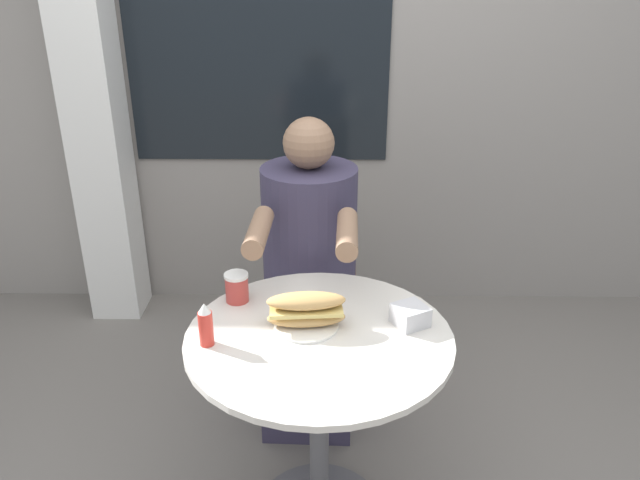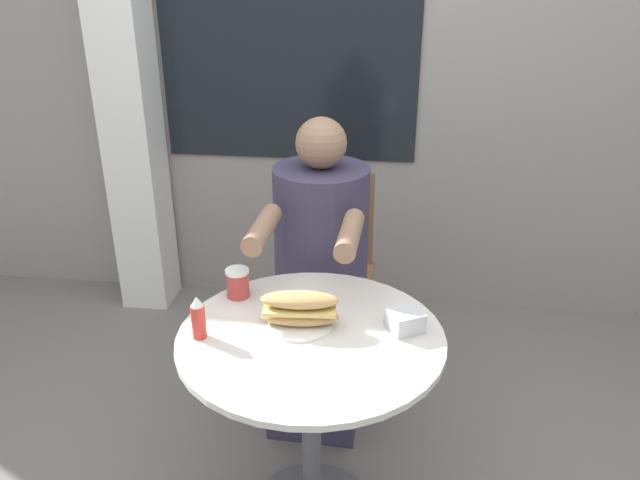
{
  "view_description": "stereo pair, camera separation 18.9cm",
  "coord_description": "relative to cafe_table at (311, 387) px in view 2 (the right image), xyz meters",
  "views": [
    {
      "loc": [
        0.02,
        -1.51,
        1.69
      ],
      "look_at": [
        0.0,
        0.21,
        0.91
      ],
      "focal_mm": 35.0,
      "sensor_mm": 36.0,
      "label": 1
    },
    {
      "loc": [
        0.21,
        -1.5,
        1.69
      ],
      "look_at": [
        0.0,
        0.21,
        0.91
      ],
      "focal_mm": 35.0,
      "sensor_mm": 36.0,
      "label": 2
    }
  ],
  "objects": [
    {
      "name": "storefront_wall",
      "position": [
        -0.0,
        1.52,
        0.88
      ],
      "size": [
        8.0,
        0.09,
        2.8
      ],
      "color": "gray",
      "rests_on": "ground_plane"
    },
    {
      "name": "lattice_pillar",
      "position": [
        -1.05,
        1.34,
        0.68
      ],
      "size": [
        0.24,
        0.24,
        2.4
      ],
      "color": "silver",
      "rests_on": "ground_plane"
    },
    {
      "name": "cafe_table",
      "position": [
        0.0,
        0.0,
        0.0
      ],
      "size": [
        0.77,
        0.77,
        0.71
      ],
      "color": "beige",
      "rests_on": "ground_plane"
    },
    {
      "name": "diner_chair",
      "position": [
        -0.04,
        0.92,
        -0.0
      ],
      "size": [
        0.39,
        0.39,
        0.87
      ],
      "rotation": [
        0.0,
        0.0,
        3.11
      ],
      "color": "brown",
      "rests_on": "ground_plane"
    },
    {
      "name": "seated_diner",
      "position": [
        -0.05,
        0.57,
        -0.01
      ],
      "size": [
        0.37,
        0.64,
        1.19
      ],
      "rotation": [
        0.0,
        0.0,
        3.11
      ],
      "color": "#38334C",
      "rests_on": "ground_plane"
    },
    {
      "name": "sandwich_on_plate",
      "position": [
        -0.04,
        0.04,
        0.24
      ],
      "size": [
        0.23,
        0.19,
        0.11
      ],
      "rotation": [
        0.0,
        0.0,
        0.07
      ],
      "color": "white",
      "rests_on": "cafe_table"
    },
    {
      "name": "drink_cup",
      "position": [
        -0.26,
        0.19,
        0.23
      ],
      "size": [
        0.08,
        0.08,
        0.09
      ],
      "color": "#B73D38",
      "rests_on": "cafe_table"
    },
    {
      "name": "napkin_box",
      "position": [
        0.27,
        0.06,
        0.21
      ],
      "size": [
        0.12,
        0.12,
        0.06
      ],
      "rotation": [
        0.0,
        0.0,
        0.49
      ],
      "color": "silver",
      "rests_on": "cafe_table"
    },
    {
      "name": "condiment_bottle",
      "position": [
        -0.31,
        -0.05,
        0.25
      ],
      "size": [
        0.04,
        0.04,
        0.13
      ],
      "color": "red",
      "rests_on": "cafe_table"
    }
  ]
}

